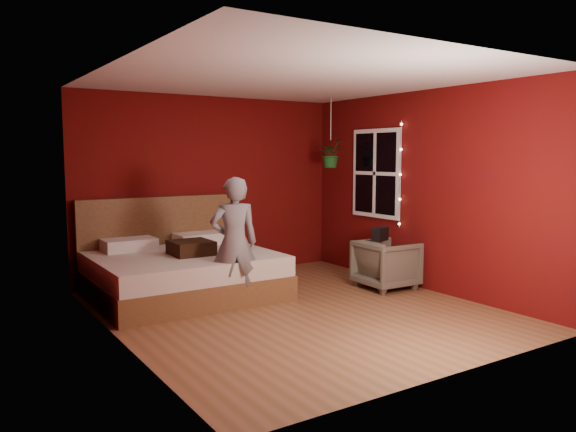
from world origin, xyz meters
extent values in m
plane|color=brown|center=(0.00, 0.00, 0.00)|extent=(4.50, 4.50, 0.00)
cube|color=#55090B|center=(0.00, 2.26, 1.30)|extent=(4.00, 0.02, 2.60)
cube|color=#55090B|center=(0.00, -2.26, 1.30)|extent=(4.00, 0.02, 2.60)
cube|color=#55090B|center=(-2.01, 0.00, 1.30)|extent=(0.02, 4.50, 2.60)
cube|color=#55090B|center=(2.01, 0.00, 1.30)|extent=(0.02, 4.50, 2.60)
cube|color=silver|center=(0.00, 0.00, 2.61)|extent=(4.00, 4.50, 0.02)
cube|color=white|center=(1.97, 0.90, 1.50)|extent=(0.04, 0.97, 1.27)
cube|color=black|center=(1.96, 0.90, 1.50)|extent=(0.02, 0.85, 1.15)
cube|color=white|center=(1.95, 0.90, 1.50)|extent=(0.03, 0.05, 1.15)
cube|color=white|center=(1.95, 0.90, 1.50)|extent=(0.03, 0.85, 0.05)
cylinder|color=silver|center=(1.94, 0.38, 1.50)|extent=(0.01, 0.01, 1.45)
sphere|color=#FFF2CC|center=(1.94, 0.38, 0.83)|extent=(0.04, 0.04, 0.04)
sphere|color=#FFF2CC|center=(1.94, 0.38, 1.16)|extent=(0.04, 0.04, 0.04)
sphere|color=#FFF2CC|center=(1.94, 0.38, 1.50)|extent=(0.04, 0.04, 0.04)
sphere|color=#FFF2CC|center=(1.94, 0.38, 1.84)|extent=(0.04, 0.04, 0.04)
sphere|color=#FFF2CC|center=(1.94, 0.38, 2.17)|extent=(0.04, 0.04, 0.04)
cube|color=brown|center=(-0.84, 1.28, 0.15)|extent=(2.17, 1.85, 0.30)
cube|color=beige|center=(-0.84, 1.28, 0.42)|extent=(2.13, 1.81, 0.24)
cube|color=brown|center=(-0.84, 2.16, 0.60)|extent=(2.17, 0.09, 1.20)
cube|color=silver|center=(-1.33, 1.90, 0.62)|extent=(0.65, 0.41, 0.15)
cube|color=silver|center=(-0.35, 1.90, 0.62)|extent=(0.65, 0.41, 0.15)
imported|color=slate|center=(-0.53, 0.50, 0.76)|extent=(0.63, 0.51, 1.52)
imported|color=#5E594A|center=(1.60, 0.25, 0.32)|extent=(0.74, 0.72, 0.64)
cube|color=black|center=(1.50, 0.27, 0.73)|extent=(0.27, 0.20, 0.18)
cube|color=#322010|center=(-0.78, 1.18, 0.63)|extent=(0.48, 0.48, 0.17)
cylinder|color=silver|center=(1.58, 1.46, 2.29)|extent=(0.01, 0.01, 0.62)
imported|color=#1B6021|center=(1.58, 1.46, 1.78)|extent=(0.45, 0.42, 0.41)
camera|label=1|loc=(-3.47, -5.19, 1.77)|focal=35.00mm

